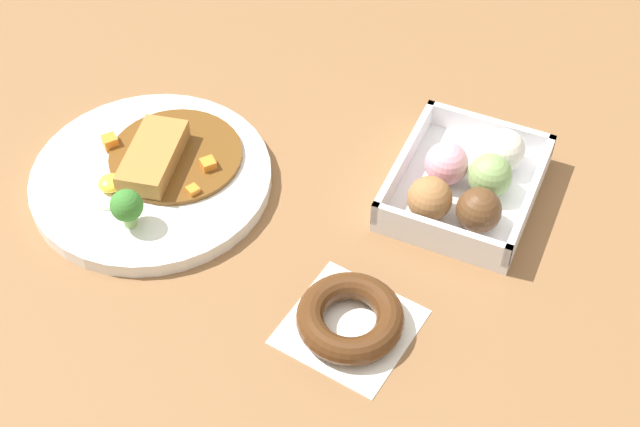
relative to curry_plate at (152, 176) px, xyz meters
name	(u,v)px	position (x,y,z in m)	size (l,w,h in m)	color
ground_plane	(277,212)	(0.02, -0.15, -0.01)	(1.60, 1.60, 0.00)	brown
curry_plate	(152,176)	(0.00, 0.00, 0.00)	(0.28, 0.28, 0.07)	white
donut_box	(467,183)	(0.12, -0.34, 0.01)	(0.19, 0.16, 0.06)	white
chocolate_ring_donut	(350,318)	(-0.09, -0.29, 0.00)	(0.14, 0.14, 0.03)	white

